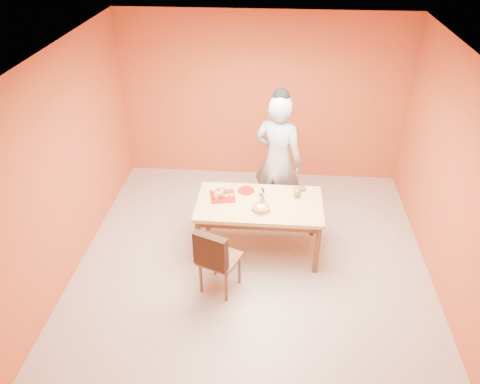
# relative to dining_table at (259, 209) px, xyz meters

# --- Properties ---
(floor) EXTENTS (5.00, 5.00, 0.00)m
(floor) POSITION_rel_dining_table_xyz_m (-0.06, -0.43, -0.67)
(floor) COLOR #BDB1A1
(floor) RESTS_ON ground
(ceiling) EXTENTS (5.00, 5.00, 0.00)m
(ceiling) POSITION_rel_dining_table_xyz_m (-0.06, -0.43, 2.03)
(ceiling) COLOR silver
(ceiling) RESTS_ON wall_back
(wall_back) EXTENTS (4.50, 0.00, 4.50)m
(wall_back) POSITION_rel_dining_table_xyz_m (-0.06, 2.07, 0.68)
(wall_back) COLOR #D75031
(wall_back) RESTS_ON floor
(wall_left) EXTENTS (0.00, 5.00, 5.00)m
(wall_left) POSITION_rel_dining_table_xyz_m (-2.31, -0.43, 0.68)
(wall_left) COLOR #D75031
(wall_left) RESTS_ON floor
(wall_right) EXTENTS (0.00, 5.00, 5.00)m
(wall_right) POSITION_rel_dining_table_xyz_m (2.19, -0.43, 0.68)
(wall_right) COLOR #D75031
(wall_right) RESTS_ON floor
(dining_table) EXTENTS (1.60, 0.90, 0.76)m
(dining_table) POSITION_rel_dining_table_xyz_m (0.00, 0.00, 0.00)
(dining_table) COLOR #F0CE7E
(dining_table) RESTS_ON floor
(dining_chair) EXTENTS (0.56, 0.63, 0.92)m
(dining_chair) POSITION_rel_dining_table_xyz_m (-0.42, -0.78, -0.19)
(dining_chair) COLOR brown
(dining_chair) RESTS_ON floor
(pastry_pile) EXTENTS (0.28, 0.28, 0.09)m
(pastry_pile) POSITION_rel_dining_table_xyz_m (-0.48, 0.09, 0.16)
(pastry_pile) COLOR tan
(pastry_pile) RESTS_ON pastry_platter
(person) EXTENTS (0.82, 0.68, 1.92)m
(person) POSITION_rel_dining_table_xyz_m (0.22, 0.76, 0.30)
(person) COLOR #949497
(person) RESTS_ON floor
(pastry_platter) EXTENTS (0.36, 0.36, 0.02)m
(pastry_platter) POSITION_rel_dining_table_xyz_m (-0.48, 0.09, 0.10)
(pastry_platter) COLOR #9B130E
(pastry_platter) RESTS_ON dining_table
(red_dinner_plate) EXTENTS (0.28, 0.28, 0.01)m
(red_dinner_plate) POSITION_rel_dining_table_xyz_m (-0.19, 0.26, 0.10)
(red_dinner_plate) COLOR #9B130E
(red_dinner_plate) RESTS_ON dining_table
(white_cake_plate) EXTENTS (0.30, 0.30, 0.01)m
(white_cake_plate) POSITION_rel_dining_table_xyz_m (0.03, -0.18, 0.10)
(white_cake_plate) COLOR white
(white_cake_plate) RESTS_ON dining_table
(sponge_cake) EXTENTS (0.30, 0.30, 0.05)m
(sponge_cake) POSITION_rel_dining_table_xyz_m (0.03, -0.18, 0.13)
(sponge_cake) COLOR #C67133
(sponge_cake) RESTS_ON white_cake_plate
(cake_server) EXTENTS (0.10, 0.23, 0.01)m
(cake_server) POSITION_rel_dining_table_xyz_m (0.04, -0.00, 0.17)
(cake_server) COLOR silver
(cake_server) RESTS_ON sponge_cake
(egg_ornament) EXTENTS (0.11, 0.10, 0.12)m
(egg_ornament) POSITION_rel_dining_table_xyz_m (0.48, 0.17, 0.15)
(egg_ornament) COLOR olive
(egg_ornament) RESTS_ON dining_table
(magenta_glass) EXTENTS (0.09, 0.09, 0.11)m
(magenta_glass) POSITION_rel_dining_table_xyz_m (0.47, 0.21, 0.15)
(magenta_glass) COLOR #CA1E5C
(magenta_glass) RESTS_ON dining_table
(checker_tin) EXTENTS (0.11, 0.11, 0.03)m
(checker_tin) POSITION_rel_dining_table_xyz_m (0.55, 0.35, 0.11)
(checker_tin) COLOR #331D0E
(checker_tin) RESTS_ON dining_table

